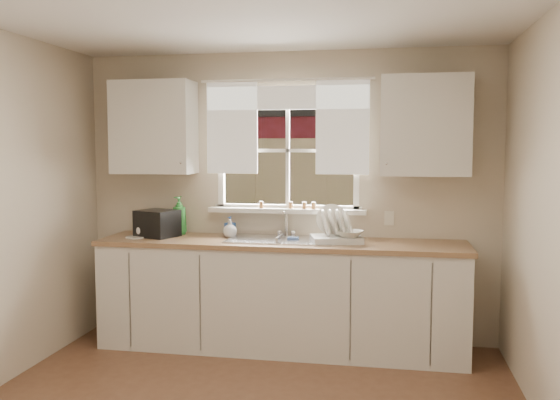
% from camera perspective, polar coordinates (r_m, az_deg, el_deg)
% --- Properties ---
extents(room_walls, '(3.62, 4.02, 2.50)m').
position_cam_1_polar(room_walls, '(3.17, -5.65, -2.95)').
color(room_walls, beige).
rests_on(room_walls, ground).
extents(window, '(1.38, 0.16, 1.06)m').
position_cam_1_polar(window, '(5.16, 0.71, 2.95)').
color(window, white).
rests_on(window, room_walls).
extents(curtains, '(1.50, 0.03, 0.81)m').
position_cam_1_polar(curtains, '(5.11, 0.62, 7.95)').
color(curtains, white).
rests_on(curtains, room_walls).
extents(base_cabinets, '(3.00, 0.62, 0.87)m').
position_cam_1_polar(base_cabinets, '(5.00, 0.06, -9.32)').
color(base_cabinets, silver).
rests_on(base_cabinets, ground).
extents(countertop, '(3.04, 0.65, 0.04)m').
position_cam_1_polar(countertop, '(4.90, 0.06, -4.16)').
color(countertop, '#916C48').
rests_on(countertop, base_cabinets).
extents(upper_cabinet_left, '(0.70, 0.33, 0.80)m').
position_cam_1_polar(upper_cabinet_left, '(5.31, -12.03, 6.83)').
color(upper_cabinet_left, silver).
rests_on(upper_cabinet_left, room_walls).
extents(upper_cabinet_right, '(0.70, 0.33, 0.80)m').
position_cam_1_polar(upper_cabinet_right, '(4.92, 13.78, 6.94)').
color(upper_cabinet_right, silver).
rests_on(upper_cabinet_right, room_walls).
extents(wall_outlet, '(0.08, 0.01, 0.12)m').
position_cam_1_polar(wall_outlet, '(5.10, 10.47, -1.73)').
color(wall_outlet, beige).
rests_on(wall_outlet, room_walls).
extents(sill_jars, '(0.50, 0.04, 0.06)m').
position_cam_1_polar(sill_jars, '(5.11, 1.20, -0.51)').
color(sill_jars, brown).
rests_on(sill_jars, window).
extents(backyard, '(20.00, 10.00, 6.13)m').
position_cam_1_polar(backyard, '(11.64, 9.16, 13.85)').
color(backyard, '#335421').
rests_on(backyard, ground).
extents(sink, '(0.88, 0.52, 0.40)m').
position_cam_1_polar(sink, '(4.94, 0.13, -4.70)').
color(sink, '#B7B7BC').
rests_on(sink, countertop).
extents(dish_rack, '(0.46, 0.39, 0.30)m').
position_cam_1_polar(dish_rack, '(4.83, 5.40, -3.15)').
color(dish_rack, silver).
rests_on(dish_rack, countertop).
extents(bowl, '(0.27, 0.27, 0.05)m').
position_cam_1_polar(bowl, '(4.78, 6.71, -3.25)').
color(bowl, beige).
rests_on(bowl, dish_rack).
extents(soap_bottle_a, '(0.17, 0.17, 0.34)m').
position_cam_1_polar(soap_bottle_a, '(5.31, -9.66, -1.46)').
color(soap_bottle_a, green).
rests_on(soap_bottle_a, countertop).
extents(soap_bottle_b, '(0.09, 0.09, 0.17)m').
position_cam_1_polar(soap_bottle_b, '(5.17, -4.82, -2.52)').
color(soap_bottle_b, '#2D58AB').
rests_on(soap_bottle_b, countertop).
extents(soap_bottle_c, '(0.13, 0.13, 0.15)m').
position_cam_1_polar(soap_bottle_c, '(5.09, -4.84, -2.74)').
color(soap_bottle_c, beige).
rests_on(soap_bottle_c, countertop).
extents(saucer, '(0.17, 0.17, 0.01)m').
position_cam_1_polar(saucer, '(5.19, -13.76, -3.50)').
color(saucer, silver).
rests_on(saucer, countertop).
extents(cup, '(0.14, 0.14, 0.09)m').
position_cam_1_polar(cup, '(5.22, -13.09, -2.99)').
color(cup, silver).
rests_on(cup, countertop).
extents(black_appliance, '(0.39, 0.36, 0.23)m').
position_cam_1_polar(black_appliance, '(5.21, -11.73, -2.22)').
color(black_appliance, black).
rests_on(black_appliance, countertop).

